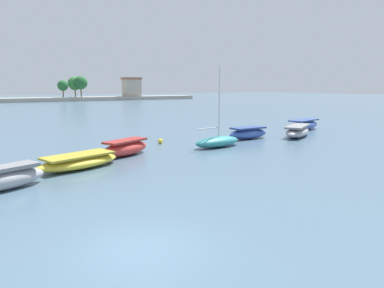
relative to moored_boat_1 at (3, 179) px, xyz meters
name	(u,v)px	position (x,y,z in m)	size (l,w,h in m)	color
ground_plane	(142,248)	(2.94, -8.75, -0.52)	(400.00, 400.00, 0.00)	#476075
moored_boat_1	(3,179)	(0.00, 0.00, 0.00)	(4.09, 2.56, 1.08)	#9E9EA3
moored_boat_2	(79,162)	(4.03, 2.44, -0.12)	(5.33, 3.28, 0.82)	yellow
moored_boat_3	(126,148)	(7.74, 4.57, 0.00)	(4.23, 3.00, 1.08)	#C63833
moored_boat_4	(217,141)	(15.03, 3.84, -0.07)	(4.33, 1.92, 6.21)	teal
moored_boat_5	(248,133)	(19.98, 5.85, -0.01)	(4.09, 1.62, 1.07)	#3856A8
moored_boat_6	(297,131)	(24.74, 4.31, 0.00)	(5.63, 4.17, 1.09)	#9E9EA3
moored_boat_7	(304,125)	(29.53, 7.57, 0.02)	(5.51, 3.07, 1.12)	#3856A8
mooring_buoy_1	(160,141)	(12.00, 7.65, -0.31)	(0.42, 0.42, 0.42)	yellow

